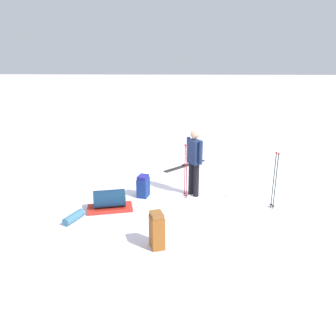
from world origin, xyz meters
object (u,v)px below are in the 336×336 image
at_px(gear_sled, 110,201).
at_px(skier_standing, 194,159).
at_px(backpack_large_dark, 143,186).
at_px(sleeping_mat_rolled, 74,217).
at_px(ski_pair_near, 185,166).
at_px(ski_poles_planted_far, 275,178).
at_px(backpack_bright, 157,230).
at_px(ski_poles_planted_near, 186,169).

bearing_deg(gear_sled, skier_standing, 115.07).
height_order(skier_standing, backpack_large_dark, skier_standing).
xyz_separation_m(skier_standing, sleeping_mat_rolled, (1.49, -2.67, -0.86)).
bearing_deg(sleeping_mat_rolled, backpack_large_dark, 134.36).
relative_size(ski_pair_near, ski_poles_planted_far, 1.00).
relative_size(backpack_bright, ski_poles_planted_far, 0.53).
bearing_deg(backpack_bright, backpack_large_dark, -168.81).
distance_m(ski_pair_near, backpack_bright, 4.82).
height_order(ski_pair_near, backpack_bright, backpack_bright).
xyz_separation_m(backpack_large_dark, ski_poles_planted_near, (0.01, 1.06, 0.48)).
relative_size(skier_standing, backpack_bright, 2.37).
xyz_separation_m(skier_standing, ski_pair_near, (-2.27, -0.16, -0.94)).
bearing_deg(ski_poles_planted_far, sleeping_mat_rolled, -80.28).
relative_size(backpack_bright, gear_sled, 0.65).
bearing_deg(backpack_bright, ski_poles_planted_far, 124.08).
bearing_deg(ski_poles_planted_far, backpack_bright, -55.92).
xyz_separation_m(ski_poles_planted_near, ski_poles_planted_far, (0.58, 2.03, -0.00)).
xyz_separation_m(backpack_bright, gear_sled, (-1.57, -1.18, -0.13)).
bearing_deg(backpack_large_dark, backpack_bright, 11.19).
relative_size(skier_standing, ski_poles_planted_near, 1.25).
height_order(ski_poles_planted_near, sleeping_mat_rolled, ski_poles_planted_near).
distance_m(skier_standing, ski_poles_planted_near, 0.32).
bearing_deg(ski_pair_near, ski_poles_planted_near, -1.19).
height_order(backpack_large_dark, ski_poles_planted_near, ski_poles_planted_near).
xyz_separation_m(backpack_large_dark, gear_sled, (0.80, -0.71, -0.05)).
bearing_deg(ski_pair_near, sleeping_mat_rolled, -33.70).
height_order(backpack_bright, sleeping_mat_rolled, backpack_bright).
bearing_deg(skier_standing, backpack_large_dark, -84.38).
relative_size(ski_poles_planted_far, gear_sled, 1.24).
bearing_deg(ski_poles_planted_far, backpack_large_dark, -100.95).
distance_m(backpack_large_dark, backpack_bright, 2.42).
distance_m(backpack_bright, gear_sled, 1.97).
height_order(ski_poles_planted_near, gear_sled, ski_poles_planted_near).
distance_m(ski_poles_planted_near, sleeping_mat_rolled, 2.89).
xyz_separation_m(ski_poles_planted_far, sleeping_mat_rolled, (0.77, -4.49, -0.66)).
bearing_deg(backpack_bright, ski_pair_near, 172.31).
bearing_deg(ski_pair_near, gear_sled, -29.63).
relative_size(ski_pair_near, ski_poles_planted_near, 1.00).
relative_size(ski_pair_near, backpack_bright, 1.90).
xyz_separation_m(backpack_bright, ski_poles_planted_far, (-1.77, 2.62, 0.40)).
relative_size(backpack_bright, sleeping_mat_rolled, 1.31).
bearing_deg(skier_standing, ski_pair_near, -176.02).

